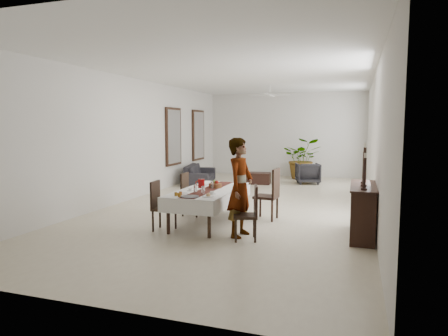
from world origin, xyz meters
TOP-DOWN VIEW (x-y plane):
  - floor at (0.00, 0.00)m, footprint 6.00×12.00m
  - ceiling at (0.00, 0.00)m, footprint 6.00×12.00m
  - wall_back at (0.00, 6.00)m, footprint 6.00×0.02m
  - wall_front at (0.00, -6.00)m, footprint 6.00×0.02m
  - wall_left at (-3.00, 0.00)m, footprint 0.02×12.00m
  - wall_right at (3.00, 0.00)m, footprint 0.02×12.00m
  - dining_table_top at (-0.12, -2.09)m, footprint 0.92×2.16m
  - table_leg_fl at (-0.53, -3.11)m, footprint 0.06×0.06m
  - table_leg_fr at (0.26, -3.12)m, footprint 0.06×0.06m
  - table_leg_bl at (-0.50, -1.07)m, footprint 0.06×0.06m
  - table_leg_br at (0.29, -1.07)m, footprint 0.06×0.06m
  - tablecloth_top at (-0.12, -2.09)m, footprint 1.08×2.33m
  - tablecloth_drape_left at (-0.65, -2.09)m, footprint 0.03×2.31m
  - tablecloth_drape_right at (0.40, -2.10)m, footprint 0.03×2.31m
  - tablecloth_drape_near at (-0.13, -3.25)m, footprint 1.06×0.02m
  - tablecloth_drape_far at (-0.11, -0.94)m, footprint 1.06×0.02m
  - table_runner at (-0.12, -2.09)m, footprint 0.34×2.25m
  - red_pitcher at (-0.34, -1.96)m, footprint 0.14×0.14m
  - pitcher_handle at (-0.42, -1.95)m, footprint 0.11×0.02m
  - wine_glass_near at (-0.02, -2.68)m, footprint 0.06×0.06m
  - wine_glass_mid at (-0.22, -2.59)m, footprint 0.06×0.06m
  - wine_glass_far at (-0.08, -2.05)m, footprint 0.06×0.06m
  - teacup_right at (0.14, -2.63)m, footprint 0.08×0.08m
  - saucer_right at (0.14, -2.63)m, footprint 0.13×0.13m
  - teacup_left at (-0.39, -2.40)m, footprint 0.08×0.08m
  - saucer_left at (-0.39, -2.40)m, footprint 0.13×0.13m
  - plate_near_right at (0.17, -2.90)m, footprint 0.22×0.22m
  - bread_near_right at (0.17, -2.90)m, footprint 0.08×0.08m
  - plate_near_left at (-0.40, -2.76)m, footprint 0.22×0.22m
  - plate_far_left at (-0.40, -1.60)m, footprint 0.22×0.22m
  - serving_tray at (-0.13, -3.03)m, footprint 0.32×0.32m
  - jam_jar_a at (-0.33, -3.06)m, footprint 0.06×0.06m
  - jam_jar_b at (-0.42, -3.00)m, footprint 0.06×0.06m
  - jam_jar_c at (-0.37, -2.92)m, footprint 0.06×0.06m
  - fruit_basket at (-0.07, -1.87)m, footprint 0.27×0.27m
  - fruit_red at (-0.05, -1.85)m, footprint 0.08×0.08m
  - fruit_green at (-0.11, -1.84)m, footprint 0.07×0.07m
  - chair_right_near_seat at (0.88, -3.03)m, footprint 0.50×0.50m
  - chair_right_near_leg_fl at (1.09, -3.13)m, footprint 0.05×0.05m
  - chair_right_near_leg_fr at (0.99, -2.82)m, footprint 0.05×0.05m
  - chair_right_near_leg_bl at (0.78, -3.23)m, footprint 0.05×0.05m
  - chair_right_near_leg_br at (0.68, -2.92)m, footprint 0.05×0.05m
  - chair_right_near_back at (1.06, -2.97)m, footprint 0.15×0.39m
  - chair_right_far_seat at (0.89, -1.43)m, footprint 0.49×0.49m
  - chair_right_far_leg_fl at (1.06, -1.63)m, footprint 0.05×0.05m
  - chair_right_far_leg_fr at (1.09, -1.26)m, footprint 0.05×0.05m
  - chair_right_far_leg_bl at (0.69, -1.60)m, footprint 0.05×0.05m
  - chair_right_far_leg_br at (0.72, -1.23)m, footprint 0.05×0.05m
  - chair_right_far_back at (1.10, -1.45)m, footprint 0.08×0.46m
  - chair_left_near_seat at (-0.71, -2.90)m, footprint 0.42×0.42m
  - chair_left_near_leg_fl at (-0.88, -2.75)m, footprint 0.04×0.04m
  - chair_left_near_leg_fr at (-0.86, -3.07)m, footprint 0.04×0.04m
  - chair_left_near_leg_bl at (-0.56, -2.73)m, footprint 0.04×0.04m
  - chair_left_near_leg_br at (-0.54, -3.04)m, footprint 0.04×0.04m
  - chair_left_near_back at (-0.89, -2.91)m, footprint 0.06×0.39m
  - chair_left_far_seat at (-0.71, -1.57)m, footprint 0.40×0.40m
  - chair_left_far_leg_fl at (-0.87, -1.41)m, footprint 0.04×0.04m
  - chair_left_far_leg_fr at (-0.87, -1.73)m, footprint 0.04×0.04m
  - chair_left_far_leg_bl at (-0.55, -1.41)m, footprint 0.04×0.04m
  - chair_left_far_leg_br at (-0.55, -1.73)m, footprint 0.04×0.04m
  - chair_left_far_back at (-0.89, -1.57)m, footprint 0.04×0.39m
  - woman at (0.73, -2.82)m, footprint 0.51×0.69m
  - sideboard_body at (2.78, -2.16)m, footprint 0.39×1.47m
  - sideboard_top at (2.78, -2.16)m, footprint 0.43×1.53m
  - candlestick_near_base at (2.78, -2.69)m, footprint 0.10×0.10m
  - candlestick_near_shaft at (2.78, -2.69)m, footprint 0.05×0.05m
  - candlestick_near_candle at (2.78, -2.69)m, footprint 0.04×0.04m
  - candlestick_mid_base at (2.78, -2.30)m, footprint 0.10×0.10m
  - candlestick_mid_shaft at (2.78, -2.30)m, footprint 0.05×0.05m
  - candlestick_mid_candle at (2.78, -2.30)m, footprint 0.04×0.04m
  - candlestick_far_base at (2.78, -1.91)m, footprint 0.10×0.10m
  - candlestick_far_shaft at (2.78, -1.91)m, footprint 0.05×0.05m
  - candlestick_far_candle at (2.78, -1.91)m, footprint 0.04×0.04m
  - sofa at (-2.42, 3.10)m, footprint 1.29×2.26m
  - armchair at (1.09, 4.13)m, footprint 0.94×0.96m
  - coffee_table at (-0.50, 3.55)m, footprint 0.89×0.64m
  - potted_plant at (0.75, 5.34)m, footprint 1.46×1.30m
  - mirror_frame_near at (-2.96, 2.20)m, footprint 0.06×1.05m
  - mirror_glass_near at (-2.92, 2.20)m, footprint 0.01×0.90m
  - mirror_frame_far at (-2.96, 4.30)m, footprint 0.06×1.05m
  - mirror_glass_far at (-2.92, 4.30)m, footprint 0.01×0.90m
  - fan_rod at (0.00, 3.00)m, footprint 0.04×0.04m
  - fan_hub at (0.00, 3.00)m, footprint 0.16×0.16m
  - fan_blade_n at (0.00, 3.35)m, footprint 0.10×0.55m
  - fan_blade_s at (0.00, 2.65)m, footprint 0.10×0.55m
  - fan_blade_e at (0.35, 3.00)m, footprint 0.55×0.10m
  - fan_blade_w at (-0.35, 3.00)m, footprint 0.55×0.10m

SIDE VIEW (x-z plane):
  - floor at x=0.00m, z-range 0.00..0.00m
  - coffee_table at x=-0.50m, z-range 0.00..0.38m
  - chair_left_near_leg_fl at x=-0.88m, z-range 0.00..0.39m
  - chair_left_near_leg_fr at x=-0.86m, z-range 0.00..0.39m
  - chair_left_near_leg_bl at x=-0.56m, z-range 0.00..0.39m
  - chair_left_near_leg_br at x=-0.54m, z-range 0.00..0.39m
  - chair_left_far_leg_fl at x=-0.87m, z-range 0.00..0.39m
  - chair_left_far_leg_fr at x=-0.87m, z-range 0.00..0.39m
  - chair_left_far_leg_bl at x=-0.55m, z-range 0.00..0.39m
  - chair_left_far_leg_br at x=-0.55m, z-range 0.00..0.39m
  - chair_right_near_leg_fl at x=1.09m, z-range 0.00..0.39m
  - chair_right_near_leg_fr at x=0.99m, z-range 0.00..0.39m
  - chair_right_near_leg_bl at x=0.78m, z-range 0.00..0.39m
  - chair_right_near_leg_br at x=0.68m, z-range 0.00..0.39m
  - chair_right_far_leg_fl at x=1.06m, z-range 0.00..0.45m
  - chair_right_far_leg_fr at x=1.09m, z-range 0.00..0.45m
  - chair_right_far_leg_bl at x=0.69m, z-range 0.00..0.45m
  - chair_right_far_leg_br at x=0.72m, z-range 0.00..0.45m
  - sofa at x=-2.42m, z-range 0.00..0.62m
  - table_leg_fl at x=-0.53m, z-range 0.00..0.63m
  - table_leg_fr at x=0.26m, z-range 0.00..0.63m
  - table_leg_bl at x=-0.50m, z-range 0.00..0.63m
  - table_leg_br at x=0.29m, z-range 0.00..0.63m
  - armchair at x=1.09m, z-range 0.00..0.70m
  - chair_left_near_seat at x=-0.71m, z-range 0.39..0.43m
  - chair_left_far_seat at x=-0.71m, z-range 0.39..0.43m
  - chair_right_near_seat at x=0.88m, z-range 0.39..0.44m
  - sideboard_body at x=2.78m, z-range 0.00..0.88m
  - chair_right_far_seat at x=0.89m, z-range 0.45..0.50m
  - tablecloth_drape_left at x=-0.65m, z-range 0.41..0.68m
  - tablecloth_drape_right at x=0.40m, z-range 0.41..0.68m
  - tablecloth_drape_near at x=-0.13m, z-range 0.41..0.68m
  - tablecloth_drape_far at x=-0.11m, z-range 0.41..0.68m
  - dining_table_top at x=-0.12m, z-range 0.63..0.67m
  - chair_left_near_back at x=-0.89m, z-range 0.43..0.92m
  - chair_left_far_back at x=-0.89m, z-range 0.43..0.92m
  - tablecloth_top at x=-0.12m, z-range 0.67..0.68m
  - table_runner at x=-0.12m, z-range 0.68..0.69m
  - chair_right_near_back at x=1.06m, z-range 0.43..0.94m
  - saucer_right at x=0.14m, z-range 0.68..0.69m
  - saucer_left at x=-0.39m, z-range 0.68..0.69m
  - plate_near_right at x=0.17m, z-range 0.68..0.70m
  - plate_near_left at x=-0.40m, z-range 0.68..0.70m
  - plate_far_left at x=-0.40m, z-range 0.68..0.70m
  - serving_tray at x=-0.13m, z-range 0.68..0.70m
  - teacup_right at x=0.14m, z-range 0.68..0.74m
  - teacup_left at x=-0.39m, z-range 0.68..0.74m
  - bread_near_right at x=0.17m, z-range 0.67..0.75m
  - jam_jar_a at x=-0.33m, z-range 0.68..0.75m
  - jam_jar_b at x=-0.42m, z-range 0.68..0.75m
  - jam_jar_c at x=-0.37m, z-range 0.68..0.75m
  - fruit_basket at x=-0.07m, z-range 0.68..0.77m
  - potted_plant at x=0.75m, z-range 0.00..1.50m
  - wine_glass_near at x=-0.02m, z-range 0.68..0.84m
  - wine_glass_mid at x=-0.22m, z-range 0.68..0.84m
  - wine_glass_far at x=-0.08m, z-range 0.68..0.84m
  - red_pitcher at x=-0.34m, z-range 0.68..0.86m
  - pitcher_handle at x=-0.42m, z-range 0.72..0.83m
  - chair_right_far_back at x=1.10m, z-range 0.49..1.07m
  - fruit_red at x=-0.05m, z-range 0.75..0.84m
  - fruit_green at x=-0.11m, z-range 0.76..0.83m
  - woman at x=0.73m, z-range 0.00..1.74m
  - sideboard_top at x=2.78m, z-range 0.88..0.91m
  - candlestick_near_base at x=2.78m, z-range 0.91..0.94m
  - candlestick_mid_base at x=2.78m, z-range 0.91..0.94m
  - candlestick_far_base at x=2.78m, z-range 0.91..0.94m
  - candlestick_near_shaft at x=2.78m, z-range 0.94..1.43m
  - candlestick_far_shaft at x=2.78m, z-range 0.94..1.48m
  - candlestick_mid_shaft at x=2.78m, z-range 0.94..1.58m
  - candlestick_near_candle at x=2.78m, z-range 1.43..1.51m
  - candlestick_far_candle at x=2.78m, z-range 1.48..1.56m
  - wall_back at x=0.00m, z-range 0.00..3.20m
  - wall_front at x=0.00m, z-range 0.00..3.20m
  - wall_left at x=-3.00m, z-range 0.00..3.20m
  - wall_right at x=3.00m, z-range 0.00..3.20m
  - mirror_frame_near at x=-2.96m, z-range 0.67..2.53m
  - mirror_glass_near at x=-2.92m, z-range 0.75..2.45m
  - mirror_frame_far at x=-2.96m, z-range 0.67..2.53m
  - mirror_glass_far at x=-2.92m, z-range 0.75..2.45m
  - candlestick_mid_candle at x=2.78m, z-range 1.58..1.65m
  - fan_hub at x=0.00m, z-range 2.86..2.94m
  - fan_blade_n at x=0.00m, z-range 2.89..2.91m
  - fan_blade_s at x=0.00m, z-range 2.89..2.91m
  - fan_blade_e at x=0.35m, z-range 2.89..2.91m
  - fan_blade_w at x=-0.35m, z-range 2.89..2.91m
  - fan_rod at x=0.00m, z-range 3.00..3.20m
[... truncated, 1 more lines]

